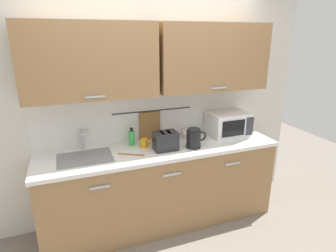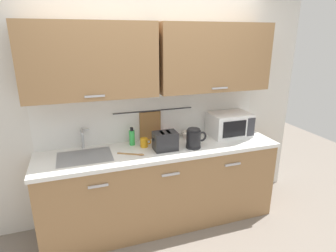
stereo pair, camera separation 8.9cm
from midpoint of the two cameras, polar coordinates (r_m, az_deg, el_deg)
ground at (r=3.18m, az=-0.21°, el=-21.59°), size 8.00×8.00×0.00m
counter_unit at (r=3.15m, az=-2.34°, el=-11.91°), size 2.53×0.64×0.90m
back_wall_assembly at (r=3.00m, az=-3.84°, el=8.26°), size 3.70×0.41×2.50m
sink_faucet at (r=2.99m, az=-17.87°, el=-2.09°), size 0.09×0.17×0.22m
microwave at (r=3.36m, az=11.34°, el=0.45°), size 0.46×0.35×0.27m
electric_kettle at (r=2.94m, az=4.43°, el=-2.47°), size 0.23×0.16×0.21m
dish_soap_bottle at (r=3.02m, az=-8.21°, el=-2.35°), size 0.06×0.06×0.20m
mug_near_sink at (r=2.97m, az=-5.69°, el=-3.42°), size 0.12×0.08×0.09m
mixing_bowl at (r=3.23m, az=3.70°, el=-1.65°), size 0.21×0.21×0.08m
toaster at (r=2.87m, az=-1.39°, el=-3.03°), size 0.26×0.17×0.19m
mug_by_kettle at (r=3.15m, az=-1.30°, el=-2.05°), size 0.12×0.08×0.09m
wooden_spoon at (r=2.80m, az=-7.68°, el=-5.79°), size 0.26×0.16×0.01m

